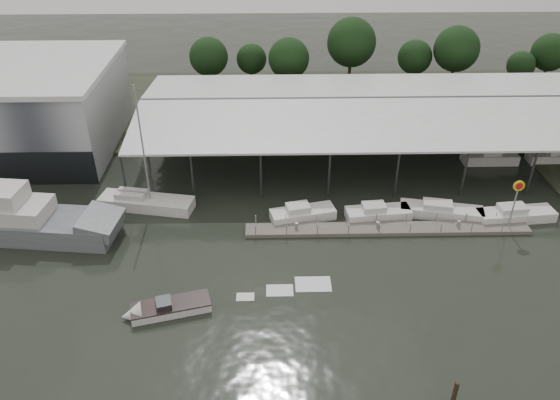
{
  "coord_description": "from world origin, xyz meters",
  "views": [
    {
      "loc": [
        3.44,
        -33.85,
        31.23
      ],
      "look_at": [
        4.43,
        11.96,
        2.5
      ],
      "focal_mm": 35.0,
      "sensor_mm": 36.0,
      "label": 1
    }
  ],
  "objects_px": {
    "shell_fuel_sign": "(516,196)",
    "grey_trawler": "(19,220)",
    "white_sailboat": "(145,202)",
    "speedboat_underway": "(164,309)"
  },
  "relations": [
    {
      "from": "shell_fuel_sign",
      "to": "grey_trawler",
      "type": "distance_m",
      "value": 47.9
    },
    {
      "from": "grey_trawler",
      "to": "speedboat_underway",
      "type": "bearing_deg",
      "value": -29.43
    },
    {
      "from": "grey_trawler",
      "to": "speedboat_underway",
      "type": "xyz_separation_m",
      "value": [
        15.57,
        -11.29,
        -1.19
      ]
    },
    {
      "from": "grey_trawler",
      "to": "speedboat_underway",
      "type": "distance_m",
      "value": 19.27
    },
    {
      "from": "white_sailboat",
      "to": "speedboat_underway",
      "type": "height_order",
      "value": "white_sailboat"
    },
    {
      "from": "grey_trawler",
      "to": "speedboat_underway",
      "type": "relative_size",
      "value": 1.12
    },
    {
      "from": "shell_fuel_sign",
      "to": "grey_trawler",
      "type": "relative_size",
      "value": 0.28
    },
    {
      "from": "speedboat_underway",
      "to": "shell_fuel_sign",
      "type": "bearing_deg",
      "value": -175.56
    },
    {
      "from": "shell_fuel_sign",
      "to": "speedboat_underway",
      "type": "relative_size",
      "value": 0.31
    },
    {
      "from": "white_sailboat",
      "to": "speedboat_underway",
      "type": "distance_m",
      "value": 16.4
    }
  ]
}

